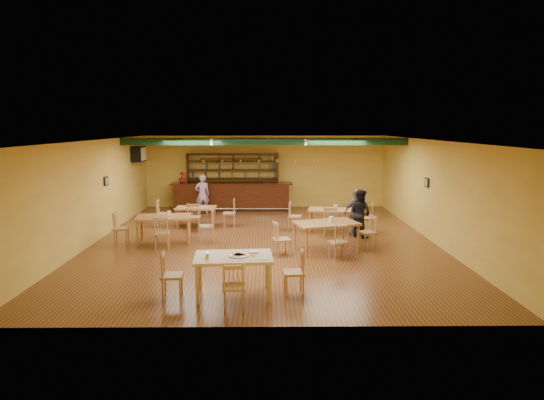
{
  "coord_description": "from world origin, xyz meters",
  "views": [
    {
      "loc": [
        0.1,
        -13.55,
        3.43
      ],
      "look_at": [
        0.24,
        0.6,
        1.15
      ],
      "focal_mm": 30.73,
      "sensor_mm": 36.0,
      "label": 1
    }
  ],
  "objects_px": {
    "bar_counter": "(232,196)",
    "patron_bar": "(202,194)",
    "dining_table_d": "(326,237)",
    "dining_table_b": "(331,220)",
    "near_table": "(234,276)",
    "dining_table_c": "(164,229)",
    "patron_right_a": "(360,213)",
    "dining_table_a": "(196,217)"
  },
  "relations": [
    {
      "from": "dining_table_b",
      "to": "dining_table_c",
      "type": "bearing_deg",
      "value": -155.24
    },
    {
      "from": "bar_counter",
      "to": "dining_table_a",
      "type": "distance_m",
      "value": 3.26
    },
    {
      "from": "dining_table_c",
      "to": "dining_table_a",
      "type": "bearing_deg",
      "value": 67.12
    },
    {
      "from": "dining_table_d",
      "to": "patron_bar",
      "type": "height_order",
      "value": "patron_bar"
    },
    {
      "from": "dining_table_d",
      "to": "patron_right_a",
      "type": "xyz_separation_m",
      "value": [
        1.27,
        1.76,
        0.33
      ]
    },
    {
      "from": "dining_table_d",
      "to": "near_table",
      "type": "height_order",
      "value": "near_table"
    },
    {
      "from": "dining_table_a",
      "to": "dining_table_d",
      "type": "distance_m",
      "value": 5.19
    },
    {
      "from": "dining_table_b",
      "to": "patron_bar",
      "type": "xyz_separation_m",
      "value": [
        -4.59,
        2.99,
        0.41
      ]
    },
    {
      "from": "patron_right_a",
      "to": "near_table",
      "type": "bearing_deg",
      "value": 105.22
    },
    {
      "from": "dining_table_b",
      "to": "dining_table_c",
      "type": "distance_m",
      "value": 5.31
    },
    {
      "from": "dining_table_a",
      "to": "near_table",
      "type": "distance_m",
      "value": 6.78
    },
    {
      "from": "patron_bar",
      "to": "bar_counter",
      "type": "bearing_deg",
      "value": -157.97
    },
    {
      "from": "patron_bar",
      "to": "dining_table_d",
      "type": "bearing_deg",
      "value": 111.28
    },
    {
      "from": "dining_table_c",
      "to": "patron_bar",
      "type": "relative_size",
      "value": 1.02
    },
    {
      "from": "patron_right_a",
      "to": "patron_bar",
      "type": "bearing_deg",
      "value": 15.27
    },
    {
      "from": "dining_table_b",
      "to": "dining_table_a",
      "type": "bearing_deg",
      "value": 179.88
    },
    {
      "from": "bar_counter",
      "to": "dining_table_c",
      "type": "bearing_deg",
      "value": -106.92
    },
    {
      "from": "dining_table_c",
      "to": "dining_table_d",
      "type": "relative_size",
      "value": 0.95
    },
    {
      "from": "dining_table_b",
      "to": "dining_table_d",
      "type": "height_order",
      "value": "dining_table_d"
    },
    {
      "from": "bar_counter",
      "to": "dining_table_c",
      "type": "relative_size",
      "value": 3.1
    },
    {
      "from": "dining_table_b",
      "to": "dining_table_c",
      "type": "height_order",
      "value": "dining_table_c"
    },
    {
      "from": "dining_table_a",
      "to": "patron_right_a",
      "type": "bearing_deg",
      "value": -17.66
    },
    {
      "from": "near_table",
      "to": "patron_right_a",
      "type": "relative_size",
      "value": 1.05
    },
    {
      "from": "dining_table_b",
      "to": "patron_bar",
      "type": "relative_size",
      "value": 0.93
    },
    {
      "from": "dining_table_a",
      "to": "dining_table_b",
      "type": "relative_size",
      "value": 0.93
    },
    {
      "from": "bar_counter",
      "to": "dining_table_b",
      "type": "xyz_separation_m",
      "value": [
        3.51,
        -3.82,
        -0.2
      ]
    },
    {
      "from": "bar_counter",
      "to": "patron_right_a",
      "type": "relative_size",
      "value": 3.29
    },
    {
      "from": "dining_table_b",
      "to": "near_table",
      "type": "distance_m",
      "value": 6.45
    },
    {
      "from": "bar_counter",
      "to": "patron_bar",
      "type": "relative_size",
      "value": 3.17
    },
    {
      "from": "dining_table_d",
      "to": "near_table",
      "type": "xyz_separation_m",
      "value": [
        -2.28,
        -3.28,
        0.0
      ]
    },
    {
      "from": "dining_table_c",
      "to": "dining_table_d",
      "type": "xyz_separation_m",
      "value": [
        4.64,
        -1.11,
        0.02
      ]
    },
    {
      "from": "dining_table_a",
      "to": "patron_right_a",
      "type": "xyz_separation_m",
      "value": [
        5.3,
        -1.52,
        0.41
      ]
    },
    {
      "from": "bar_counter",
      "to": "dining_table_a",
      "type": "height_order",
      "value": "bar_counter"
    },
    {
      "from": "dining_table_c",
      "to": "dining_table_d",
      "type": "bearing_deg",
      "value": -20.56
    },
    {
      "from": "patron_right_a",
      "to": "dining_table_d",
      "type": "bearing_deg",
      "value": 104.55
    },
    {
      "from": "near_table",
      "to": "patron_bar",
      "type": "bearing_deg",
      "value": 97.62
    },
    {
      "from": "dining_table_a",
      "to": "near_table",
      "type": "xyz_separation_m",
      "value": [
        1.75,
        -6.55,
        0.08
      ]
    },
    {
      "from": "dining_table_b",
      "to": "near_table",
      "type": "xyz_separation_m",
      "value": [
        -2.75,
        -5.84,
        0.06
      ]
    },
    {
      "from": "patron_bar",
      "to": "patron_right_a",
      "type": "xyz_separation_m",
      "value": [
        5.39,
        -3.79,
        -0.03
      ]
    },
    {
      "from": "patron_bar",
      "to": "patron_right_a",
      "type": "relative_size",
      "value": 1.04
    },
    {
      "from": "dining_table_b",
      "to": "patron_right_a",
      "type": "xyz_separation_m",
      "value": [
        0.8,
        -0.8,
        0.38
      ]
    },
    {
      "from": "bar_counter",
      "to": "patron_right_a",
      "type": "bearing_deg",
      "value": -46.99
    }
  ]
}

